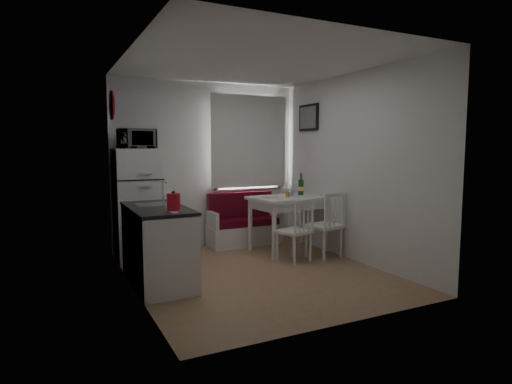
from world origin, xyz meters
TOP-DOWN VIEW (x-y plane):
  - floor at (0.00, 0.00)m, footprint 3.00×3.50m
  - ceiling at (0.00, 0.00)m, footprint 3.00×3.50m
  - wall_back at (0.00, 1.75)m, footprint 3.00×0.02m
  - wall_front at (0.00, -1.75)m, footprint 3.00×0.02m
  - wall_left at (-1.50, 0.00)m, footprint 0.02×3.50m
  - wall_right at (1.50, 0.00)m, footprint 0.02×3.50m
  - window at (0.70, 1.72)m, footprint 1.22×0.06m
  - curtain at (0.70, 1.65)m, footprint 1.35×0.02m
  - kitchen_counter at (-1.20, 0.16)m, footprint 0.62×1.32m
  - wall_sign at (-1.47, 1.45)m, footprint 0.03×0.40m
  - picture_frame at (1.48, 1.10)m, footprint 0.04×0.52m
  - bench at (0.53, 1.51)m, footprint 1.18×0.45m
  - dining_table at (0.97, 0.84)m, footprint 1.19×0.89m
  - chair_left at (0.72, 0.18)m, footprint 0.51×0.50m
  - chair_right at (1.22, 0.18)m, footprint 0.53×0.52m
  - fridge at (-1.18, 1.40)m, footprint 0.62×0.62m
  - microwave at (-1.18, 1.35)m, footprint 0.50×0.34m
  - kettle at (-1.15, -0.38)m, footprint 0.17×0.17m
  - wine_bottle at (1.25, 0.94)m, footprint 0.09×0.09m
  - drinking_glass_orange at (0.92, 0.79)m, footprint 0.06×0.06m
  - drinking_glass_blue at (1.05, 0.89)m, footprint 0.06×0.06m
  - plate at (0.67, 0.86)m, footprint 0.27×0.27m

SIDE VIEW (x-z plane):
  - floor at x=0.00m, z-range -0.01..0.01m
  - bench at x=0.53m, z-range -0.14..0.70m
  - kitchen_counter at x=-1.20m, z-range -0.12..1.04m
  - chair_left at x=0.72m, z-range 0.31..0.78m
  - chair_right at x=1.22m, z-range 0.33..0.84m
  - dining_table at x=0.97m, z-range 0.32..1.16m
  - fridge at x=-1.18m, z-range 0.00..1.56m
  - plate at x=0.67m, z-range 0.84..0.85m
  - drinking_glass_orange at x=0.92m, z-range 0.84..0.93m
  - drinking_glass_blue at x=1.05m, z-range 0.84..0.94m
  - wine_bottle at x=1.25m, z-range 0.84..1.17m
  - kettle at x=-1.15m, z-range 0.90..1.12m
  - wall_back at x=0.00m, z-range 0.00..2.60m
  - wall_front at x=0.00m, z-range 0.00..2.60m
  - wall_left at x=-1.50m, z-range 0.00..2.60m
  - wall_right at x=1.50m, z-range 0.00..2.60m
  - window at x=0.70m, z-range 0.89..2.36m
  - curtain at x=0.70m, z-range 0.93..2.42m
  - microwave at x=-1.18m, z-range 1.56..1.83m
  - picture_frame at x=1.48m, z-range 1.84..2.26m
  - wall_sign at x=-1.47m, z-range 1.95..2.35m
  - ceiling at x=0.00m, z-range 2.59..2.61m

